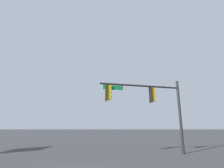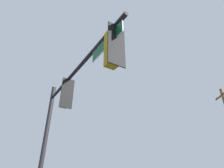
# 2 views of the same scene
# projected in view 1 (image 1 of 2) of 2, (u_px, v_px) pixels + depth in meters

# --- Properties ---
(signal_pole_near) EXTENTS (6.50, 1.85, 5.76)m
(signal_pole_near) POSITION_uv_depth(u_px,v_px,m) (150.00, 100.00, 13.71)
(signal_pole_near) COLOR black
(signal_pole_near) RESTS_ON ground_plane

